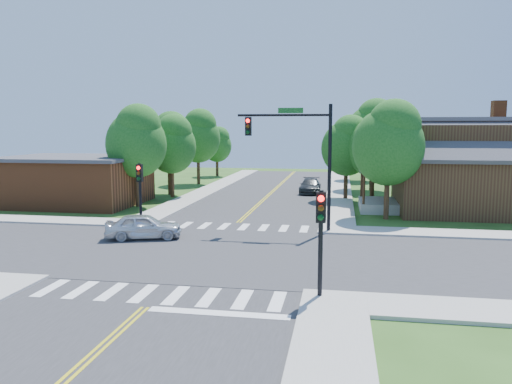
% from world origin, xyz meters
% --- Properties ---
extents(ground, '(100.00, 100.00, 0.00)m').
position_xyz_m(ground, '(0.00, 0.00, 0.00)').
color(ground, '#2B4D18').
rests_on(ground, ground).
extents(road_ns, '(10.00, 90.00, 0.04)m').
position_xyz_m(road_ns, '(0.00, 0.00, 0.02)').
color(road_ns, '#2D2D30').
rests_on(road_ns, ground).
extents(road_ew, '(90.00, 10.00, 0.04)m').
position_xyz_m(road_ew, '(0.00, 0.00, 0.03)').
color(road_ew, '#2D2D30').
rests_on(road_ew, ground).
extents(intersection_patch, '(10.20, 10.20, 0.06)m').
position_xyz_m(intersection_patch, '(0.00, 0.00, 0.00)').
color(intersection_patch, '#2D2D30').
rests_on(intersection_patch, ground).
extents(sidewalk_ne, '(40.00, 40.00, 0.14)m').
position_xyz_m(sidewalk_ne, '(15.82, 15.82, 0.07)').
color(sidewalk_ne, '#9E9B93').
rests_on(sidewalk_ne, ground).
extents(sidewalk_nw, '(40.00, 40.00, 0.14)m').
position_xyz_m(sidewalk_nw, '(-15.82, 15.82, 0.07)').
color(sidewalk_nw, '#9E9B93').
rests_on(sidewalk_nw, ground).
extents(crosswalk_north, '(8.85, 2.00, 0.01)m').
position_xyz_m(crosswalk_north, '(0.00, 6.20, 0.05)').
color(crosswalk_north, white).
rests_on(crosswalk_north, ground).
extents(crosswalk_south, '(8.85, 2.00, 0.01)m').
position_xyz_m(crosswalk_south, '(0.00, -6.20, 0.05)').
color(crosswalk_south, white).
rests_on(crosswalk_south, ground).
extents(centerline, '(0.30, 90.00, 0.01)m').
position_xyz_m(centerline, '(0.00, 0.00, 0.05)').
color(centerline, gold).
rests_on(centerline, ground).
extents(stop_bar, '(4.60, 0.45, 0.09)m').
position_xyz_m(stop_bar, '(2.50, -7.60, 0.00)').
color(stop_bar, white).
rests_on(stop_bar, ground).
extents(signal_mast_ne, '(5.30, 0.42, 7.20)m').
position_xyz_m(signal_mast_ne, '(3.91, 5.59, 4.85)').
color(signal_mast_ne, black).
rests_on(signal_mast_ne, ground).
extents(signal_pole_se, '(0.34, 0.42, 3.80)m').
position_xyz_m(signal_pole_se, '(5.60, -5.62, 2.66)').
color(signal_pole_se, black).
rests_on(signal_pole_se, ground).
extents(signal_pole_nw, '(0.34, 0.42, 3.80)m').
position_xyz_m(signal_pole_nw, '(-5.60, 5.58, 2.66)').
color(signal_pole_nw, black).
rests_on(signal_pole_nw, ground).
extents(house_ne, '(13.05, 8.80, 7.11)m').
position_xyz_m(house_ne, '(15.11, 14.23, 3.33)').
color(house_ne, '#371F13').
rests_on(house_ne, ground).
extents(building_nw, '(10.40, 8.40, 3.73)m').
position_xyz_m(building_nw, '(-14.20, 13.20, 1.88)').
color(building_nw, brown).
rests_on(building_nw, ground).
extents(tree_e_a, '(4.54, 4.32, 7.73)m').
position_xyz_m(tree_e_a, '(9.26, 10.46, 5.06)').
color(tree_e_a, '#382314').
rests_on(tree_e_a, ground).
extents(tree_e_b, '(4.20, 3.99, 7.15)m').
position_xyz_m(tree_e_b, '(8.78, 17.91, 4.68)').
color(tree_e_b, '#382314').
rests_on(tree_e_b, ground).
extents(tree_e_c, '(5.10, 4.84, 8.67)m').
position_xyz_m(tree_e_c, '(9.15, 25.96, 5.68)').
color(tree_e_c, '#382314').
rests_on(tree_e_c, ground).
extents(tree_e_d, '(4.46, 4.24, 7.58)m').
position_xyz_m(tree_e_d, '(8.69, 34.85, 4.97)').
color(tree_e_d, '#382314').
rests_on(tree_e_d, ground).
extents(tree_w_a, '(4.52, 4.30, 7.69)m').
position_xyz_m(tree_w_a, '(-8.78, 12.79, 5.03)').
color(tree_w_a, '#382314').
rests_on(tree_w_a, ground).
extents(tree_w_b, '(4.33, 4.11, 7.36)m').
position_xyz_m(tree_w_b, '(-8.71, 19.75, 4.82)').
color(tree_w_b, '#382314').
rests_on(tree_w_b, ground).
extents(tree_w_c, '(4.66, 4.43, 7.92)m').
position_xyz_m(tree_w_c, '(-8.54, 28.24, 5.19)').
color(tree_w_c, '#382314').
rests_on(tree_w_c, ground).
extents(tree_w_d, '(3.59, 3.41, 6.10)m').
position_xyz_m(tree_w_d, '(-8.77, 37.19, 3.99)').
color(tree_w_d, '#382314').
rests_on(tree_w_d, ground).
extents(tree_house, '(4.10, 3.90, 6.98)m').
position_xyz_m(tree_house, '(6.71, 18.95, 4.57)').
color(tree_house, '#382314').
rests_on(tree_house, ground).
extents(tree_bldg, '(4.18, 3.97, 7.10)m').
position_xyz_m(tree_bldg, '(-7.95, 18.23, 4.65)').
color(tree_bldg, '#382314').
rests_on(tree_bldg, ground).
extents(car_silver, '(3.84, 4.87, 1.35)m').
position_xyz_m(car_silver, '(-4.03, 2.22, 0.68)').
color(car_silver, silver).
rests_on(car_silver, ground).
extents(car_dgrey, '(1.86, 4.47, 1.29)m').
position_xyz_m(car_dgrey, '(3.50, 22.58, 0.65)').
color(car_dgrey, '#2A2D2E').
rests_on(car_dgrey, ground).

